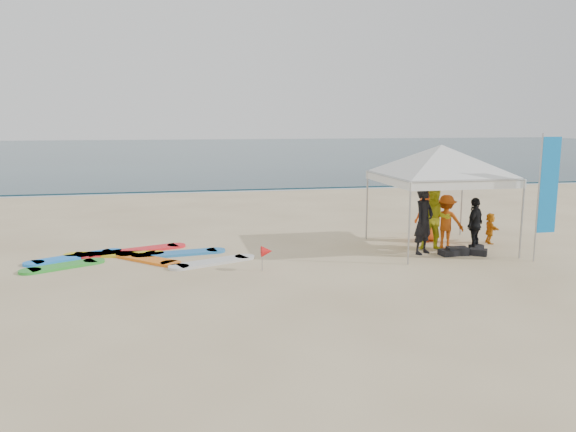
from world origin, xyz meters
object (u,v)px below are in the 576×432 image
Objects in this scene: person_orange_a at (446,221)px; surfboard_spread at (133,257)px; person_yellow at (435,219)px; feather_flag at (548,187)px; person_seated at (490,228)px; person_orange_b at (429,211)px; person_black_b at (475,225)px; person_black_a at (424,221)px; marker_pennant at (267,251)px; canopy_tent at (442,145)px.

person_orange_a is 9.04m from surfboard_spread.
feather_flag is (2.27, -1.79, 1.09)m from person_yellow.
surfboard_spread is at bearing 102.21° from person_seated.
surfboard_spread is (-8.90, -0.42, -0.94)m from person_orange_b.
person_yellow is 2.17m from person_seated.
person_black_b is at bearing 131.39° from feather_flag.
person_orange_a is (0.46, 0.23, -0.13)m from person_yellow.
surfboard_spread is (-9.58, 1.15, -0.75)m from person_black_b.
person_black_a is at bearing 57.58° from person_orange_a.
person_seated is (2.07, 0.48, -0.44)m from person_yellow.
person_black_b is (1.04, -0.39, -0.13)m from person_yellow.
person_orange_a is at bearing 112.68° from person_seated.
person_yellow reaches higher than marker_pennant.
person_black_b reaches higher than marker_pennant.
marker_pennant is at bearing -30.96° from surfboard_spread.
person_orange_a is 5.82m from marker_pennant.
person_black_b is at bearing 159.57° from person_orange_a.
feather_flag reaches higher than person_seated.
person_yellow is 2.14m from canopy_tent.
person_seated is 7.44m from marker_pennant.
person_black_a is 0.64m from person_yellow.
canopy_tent is 9.26m from surfboard_spread.
canopy_tent is at bearing 111.72° from person_seated.
feather_flag is at bearing 92.62° from person_black_b.
person_orange_b is at bearing 86.95° from person_yellow.
feather_flag is at bearing -161.47° from person_seated.
person_seated is at bearing 8.06° from canopy_tent.
person_seated is at bearing -178.50° from person_black_b.
feather_flag is (0.19, -2.27, 1.53)m from person_seated.
person_black_a is at bearing 153.03° from feather_flag.
canopy_tent is 0.80× the size of surfboard_spread.
person_black_b is at bearing -33.32° from person_black_a.
marker_pennant is (-5.15, -1.28, -0.42)m from person_yellow.
person_black_a reaches higher than person_black_b.
person_black_a is at bearing -39.77° from person_black_b.
person_orange_b reaches higher than person_black_a.
person_seated is at bearing -144.45° from person_orange_a.
person_yellow is at bearing -59.50° from person_black_b.
person_orange_b is (-0.10, 0.94, 0.18)m from person_orange_a.
marker_pennant is at bearing -30.63° from person_black_b.
person_orange_b reaches higher than person_seated.
person_black_a is 1.04× the size of person_yellow.
person_orange_b reaches higher than marker_pennant.
surfboard_spread is at bearing -19.77° from person_orange_b.
marker_pennant is (-7.42, 0.51, -1.51)m from feather_flag.
person_yellow reaches higher than person_black_b.
canopy_tent is at bearing 28.45° from person_orange_a.
surfboard_spread is (-10.81, 2.54, -1.97)m from feather_flag.
person_orange_b is 0.34× the size of surfboard_spread.
person_orange_a reaches higher than person_black_b.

